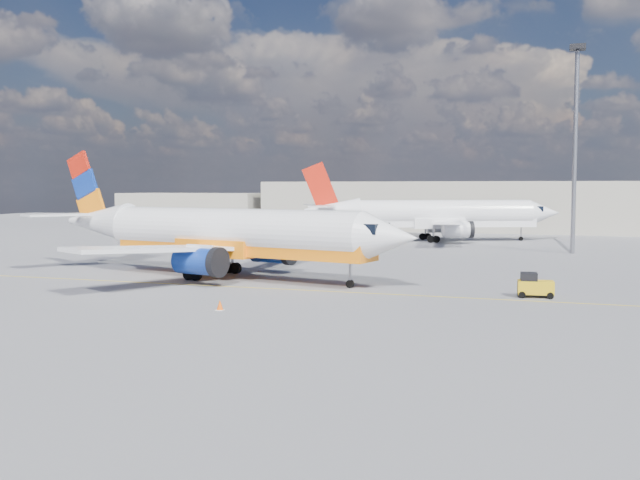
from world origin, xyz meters
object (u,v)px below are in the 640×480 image
(main_jet, at_px, (222,234))
(second_jet, at_px, (437,215))
(gse_tug, at_px, (534,286))
(traffic_cone, at_px, (220,305))

(main_jet, distance_m, second_jet, 44.05)
(second_jet, xyz_separation_m, gse_tug, (13.43, -45.70, -2.71))
(gse_tug, xyz_separation_m, traffic_cone, (-17.28, -10.81, -0.46))
(second_jet, bearing_deg, main_jet, -125.37)
(second_jet, bearing_deg, traffic_cone, -115.76)
(traffic_cone, bearing_deg, second_jet, 86.10)
(second_jet, relative_size, traffic_cone, 55.16)
(gse_tug, distance_m, traffic_cone, 20.39)
(main_jet, distance_m, traffic_cone, 15.45)
(main_jet, xyz_separation_m, traffic_cone, (6.44, -13.68, -3.19))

